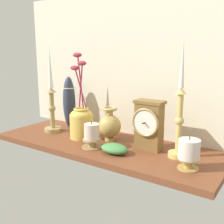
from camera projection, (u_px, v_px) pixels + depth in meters
ground_plane at (105, 145)px, 118.65cm from camera, size 100.00×36.00×2.40cm
back_wall at (128, 64)px, 126.36cm from camera, size 120.00×2.00×65.00cm
mantel_clock at (149, 125)px, 108.42cm from camera, size 11.61×8.66×19.84cm
candlestick_tall_left at (180, 118)px, 99.41cm from camera, size 7.13×7.13×43.92cm
candlestick_tall_center at (52, 102)px, 132.19cm from camera, size 8.16×8.16×42.11cm
brass_vase_bulbous at (110, 126)px, 119.78cm from camera, size 9.97×9.97×14.82cm
brass_vase_jar at (81, 120)px, 123.28cm from camera, size 10.64×10.64×37.93cm
pillar_candle_front at (92, 136)px, 111.83cm from camera, size 8.45×8.45×11.07cm
pillar_candle_near_clock at (189, 152)px, 91.08cm from camera, size 7.20×7.20×11.42cm
tall_ceramic_vase at (69, 102)px, 139.35cm from camera, size 6.24×6.24×26.16cm
ivy_sprig at (114, 149)px, 106.02cm from camera, size 11.19×7.84×3.66cm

